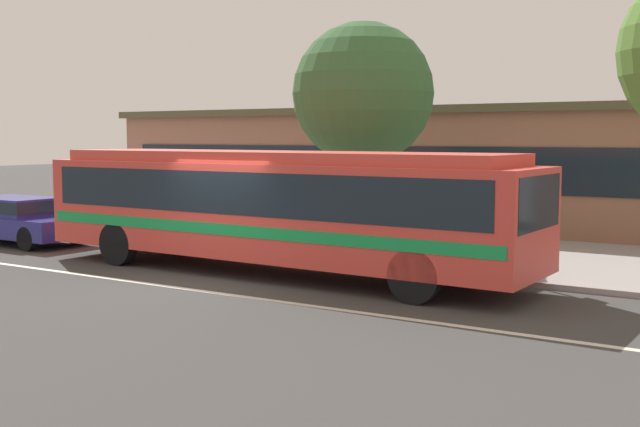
{
  "coord_description": "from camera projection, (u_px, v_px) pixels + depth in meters",
  "views": [
    {
      "loc": [
        10.44,
        -12.26,
        2.99
      ],
      "look_at": [
        1.31,
        2.25,
        1.3
      ],
      "focal_mm": 44.05,
      "sensor_mm": 36.0,
      "label": 1
    }
  ],
  "objects": [
    {
      "name": "ground_plane",
      "position": [
        208.0,
        282.0,
        16.15
      ],
      "size": [
        120.0,
        120.0,
        0.0
      ],
      "primitive_type": "plane",
      "color": "#3C3B3A"
    },
    {
      "name": "sidewalk_slab",
      "position": [
        369.0,
        241.0,
        21.97
      ],
      "size": [
        60.0,
        8.0,
        0.12
      ],
      "primitive_type": "cube",
      "color": "#9D9493",
      "rests_on": "ground_plane"
    },
    {
      "name": "pedestrian_walking_along_curb",
      "position": [
        488.0,
        218.0,
        18.11
      ],
      "size": [
        0.42,
        0.42,
        1.68
      ],
      "color": "#1E344D",
      "rests_on": "sidewalk_slab"
    },
    {
      "name": "street_tree_near_stop",
      "position": [
        363.0,
        94.0,
        20.1
      ],
      "size": [
        3.64,
        3.64,
        5.79
      ],
      "color": "brown",
      "rests_on": "sidewalk_slab"
    },
    {
      "name": "transit_bus",
      "position": [
        275.0,
        203.0,
        16.99
      ],
      "size": [
        11.7,
        2.81,
        2.67
      ],
      "color": "#D53E35",
      "rests_on": "ground_plane"
    },
    {
      "name": "station_building",
      "position": [
        415.0,
        166.0,
        27.29
      ],
      "size": [
        22.02,
        6.58,
        3.92
      ],
      "color": "#94644C",
      "rests_on": "ground_plane"
    },
    {
      "name": "sedan_behind_bus",
      "position": [
        17.0,
        218.0,
        21.92
      ],
      "size": [
        4.31,
        1.86,
        1.29
      ],
      "color": "navy",
      "rests_on": "ground_plane"
    },
    {
      "name": "pedestrian_waiting_near_sign",
      "position": [
        495.0,
        225.0,
        16.81
      ],
      "size": [
        0.48,
        0.48,
        1.68
      ],
      "color": "slate",
      "rests_on": "sidewalk_slab"
    },
    {
      "name": "lane_stripe_center",
      "position": [
        182.0,
        288.0,
        15.48
      ],
      "size": [
        56.0,
        0.16,
        0.01
      ],
      "primitive_type": "cube",
      "color": "silver",
      "rests_on": "ground_plane"
    },
    {
      "name": "bus_stop_sign",
      "position": [
        517.0,
        200.0,
        15.96
      ],
      "size": [
        0.09,
        0.44,
        2.45
      ],
      "color": "gray",
      "rests_on": "sidewalk_slab"
    }
  ]
}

